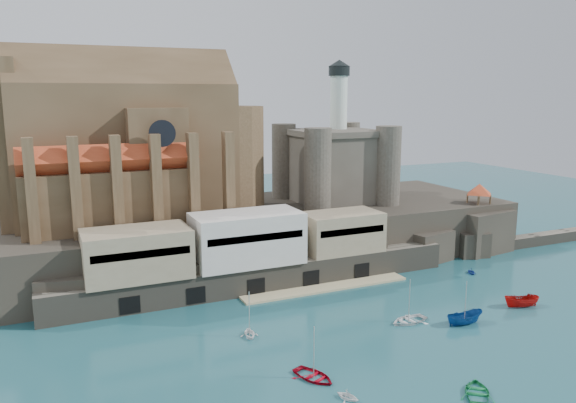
% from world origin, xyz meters
% --- Properties ---
extents(ground, '(300.00, 300.00, 0.00)m').
position_xyz_m(ground, '(0.00, 0.00, 0.00)').
color(ground, '#194A53').
rests_on(ground, ground).
extents(promontory, '(100.00, 36.00, 10.00)m').
position_xyz_m(promontory, '(-0.19, 39.37, 4.92)').
color(promontory, black).
rests_on(promontory, ground).
extents(quay, '(70.00, 12.00, 13.05)m').
position_xyz_m(quay, '(-10.19, 23.07, 6.07)').
color(quay, '#5D584B').
rests_on(quay, ground).
extents(church, '(47.00, 25.93, 30.51)m').
position_xyz_m(church, '(-24.13, 41.85, 22.13)').
color(church, '#4E3924').
rests_on(church, promontory).
extents(castle_keep, '(21.20, 21.20, 29.30)m').
position_xyz_m(castle_keep, '(16.08, 41.08, 18.31)').
color(castle_keep, '#433E35').
rests_on(castle_keep, promontory).
extents(rock_outcrop, '(14.50, 10.50, 8.70)m').
position_xyz_m(rock_outcrop, '(42.00, 25.84, 4.02)').
color(rock_outcrop, black).
rests_on(rock_outcrop, ground).
extents(pavilion, '(6.40, 6.40, 5.40)m').
position_xyz_m(pavilion, '(42.00, 26.00, 12.73)').
color(pavilion, '#4E3924').
rests_on(pavilion, rock_outcrop).
extents(breakwater, '(40.00, 3.00, 2.40)m').
position_xyz_m(breakwater, '(66.00, 24.00, 0.00)').
color(breakwater, '#5D584B').
rests_on(breakwater, ground).
extents(boat_0, '(4.10, 2.49, 5.53)m').
position_xyz_m(boat_0, '(-13.71, -8.47, 0.00)').
color(boat_0, '#9F0213').
rests_on(boat_0, ground).
extents(boat_1, '(2.69, 2.32, 2.66)m').
position_xyz_m(boat_1, '(-12.40, -13.96, 0.00)').
color(boat_1, white).
rests_on(boat_1, ground).
extents(boat_2, '(2.38, 2.32, 5.82)m').
position_xyz_m(boat_2, '(12.95, -3.43, 0.00)').
color(boat_2, navy).
rests_on(boat_2, ground).
extents(boat_3, '(3.80, 3.38, 5.54)m').
position_xyz_m(boat_3, '(1.07, -18.94, 0.00)').
color(boat_3, '#157E41').
rests_on(boat_3, ground).
extents(boat_4, '(3.10, 2.19, 3.29)m').
position_xyz_m(boat_4, '(-16.47, 5.24, 0.00)').
color(boat_4, white).
rests_on(boat_4, ground).
extents(boat_5, '(2.70, 2.66, 5.75)m').
position_xyz_m(boat_5, '(25.55, -1.88, 0.00)').
color(boat_5, '#AC100D').
rests_on(boat_5, ground).
extents(boat_6, '(1.61, 4.28, 5.85)m').
position_xyz_m(boat_6, '(6.13, 0.44, 0.00)').
color(boat_6, white).
rests_on(boat_6, ground).
extents(boat_7, '(2.57, 2.07, 2.59)m').
position_xyz_m(boat_7, '(30.00, 14.00, 0.00)').
color(boat_7, '#1B3A95').
rests_on(boat_7, ground).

